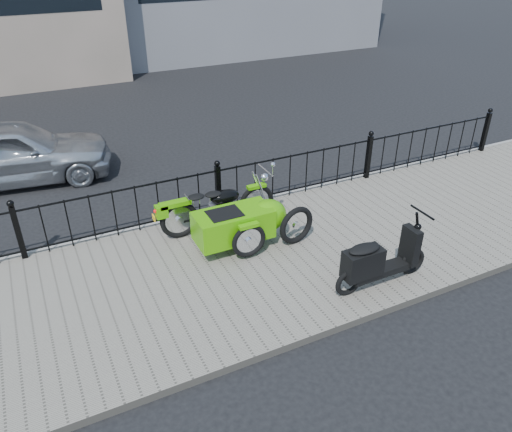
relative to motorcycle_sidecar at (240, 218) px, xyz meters
name	(u,v)px	position (x,y,z in m)	size (l,w,h in m)	color
ground	(248,251)	(0.08, -0.15, -0.59)	(120.00, 120.00, 0.00)	black
sidewalk	(261,263)	(0.08, -0.65, -0.53)	(30.00, 3.80, 0.12)	gray
curb	(217,211)	(0.08, 1.29, -0.53)	(30.00, 0.10, 0.12)	gray
iron_fence	(218,190)	(0.08, 1.15, -0.01)	(14.11, 0.11, 1.08)	black
motorcycle_sidecar	(240,218)	(0.00, 0.00, 0.00)	(2.28, 1.47, 0.98)	black
scooter	(377,262)	(1.33, -2.03, -0.04)	(1.67, 0.49, 1.13)	black
spare_tire	(296,225)	(0.86, -0.45, -0.13)	(0.69, 0.69, 0.10)	black
sedan_car	(13,152)	(-3.29, 4.59, 0.10)	(1.63, 4.05, 1.38)	#B8BBC0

